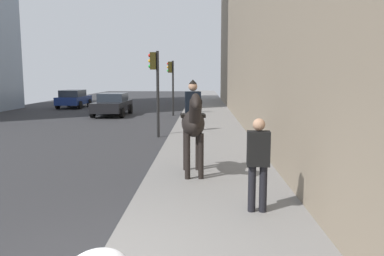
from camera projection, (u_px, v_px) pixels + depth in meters
The scene contains 6 objects.
mounted_horse_near at pixel (193, 122), 9.45m from camera, with size 2.15×0.70×2.35m.
pedestrian_greeting at pixel (258, 159), 6.90m from camera, with size 0.28×0.41×1.70m.
car_near_lane at pixel (74, 98), 31.04m from camera, with size 4.06×1.97×1.44m.
car_mid_lane at pixel (113, 104), 25.05m from camera, with size 4.37×2.04×1.44m.
traffic_light_near_curb at pixel (155, 80), 15.97m from camera, with size 0.20×0.44×3.56m.
traffic_light_far_curb at pixel (171, 79), 24.71m from camera, with size 0.20×0.44×3.50m.
Camera 1 is at (-4.60, -1.41, 2.56)m, focal length 36.31 mm.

